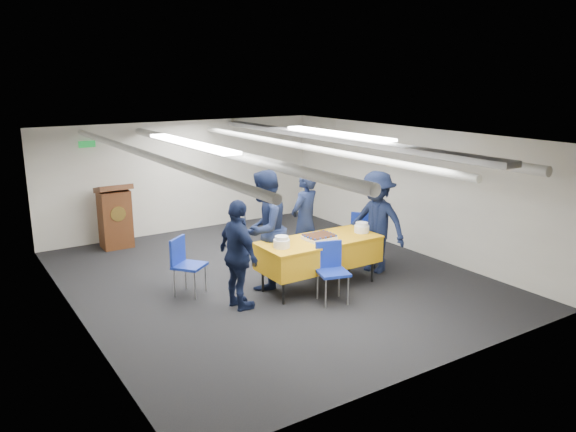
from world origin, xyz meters
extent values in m
plane|color=black|center=(0.00, 0.00, 0.00)|extent=(7.00, 7.00, 0.00)
cube|color=beige|center=(0.00, 3.49, 1.15)|extent=(6.00, 0.02, 2.30)
cube|color=beige|center=(-2.99, 0.00, 1.15)|extent=(0.02, 7.00, 2.30)
cube|color=beige|center=(2.99, 0.00, 1.15)|extent=(0.02, 7.00, 2.30)
cube|color=silver|center=(0.00, 0.00, 2.29)|extent=(6.00, 7.00, 0.02)
cylinder|color=silver|center=(-2.00, 0.00, 2.18)|extent=(0.10, 6.90, 0.10)
cylinder|color=silver|center=(-0.90, 0.00, 2.14)|extent=(0.14, 6.90, 0.14)
cylinder|color=silver|center=(0.60, 0.00, 2.10)|extent=(0.10, 6.90, 0.10)
cylinder|color=silver|center=(1.90, 0.00, 2.06)|extent=(0.14, 6.90, 0.14)
cube|color=gray|center=(1.20, 0.00, 2.20)|extent=(0.28, 6.90, 0.08)
cube|color=white|center=(-1.30, 0.00, 2.27)|extent=(0.25, 2.60, 0.04)
cube|color=white|center=(1.30, 0.00, 2.27)|extent=(0.25, 2.60, 0.04)
cube|color=#0C591E|center=(-1.90, 3.47, 1.95)|extent=(0.30, 0.04, 0.12)
cylinder|color=black|center=(-0.41, -1.04, 0.18)|extent=(0.04, 0.04, 0.36)
cylinder|color=black|center=(1.27, -1.04, 0.18)|extent=(0.04, 0.04, 0.36)
cylinder|color=black|center=(-0.41, -0.45, 0.18)|extent=(0.04, 0.04, 0.36)
cylinder|color=black|center=(1.27, -0.45, 0.18)|extent=(0.04, 0.04, 0.36)
cube|color=gold|center=(0.43, -0.75, 0.54)|extent=(1.90, 0.81, 0.39)
cube|color=gold|center=(0.43, -0.75, 0.76)|extent=(1.92, 0.83, 0.03)
cube|color=white|center=(0.42, -0.75, 0.80)|extent=(0.44, 0.36, 0.05)
cube|color=black|center=(0.42, -0.75, 0.83)|extent=(0.43, 0.34, 0.02)
sphere|color=navy|center=(0.22, -0.91, 0.84)|extent=(0.04, 0.04, 0.04)
sphere|color=navy|center=(0.22, -0.59, 0.84)|extent=(0.04, 0.04, 0.04)
sphere|color=navy|center=(0.32, -0.91, 0.84)|extent=(0.04, 0.04, 0.04)
sphere|color=navy|center=(0.32, -0.59, 0.84)|extent=(0.04, 0.04, 0.04)
sphere|color=navy|center=(0.42, -0.91, 0.84)|extent=(0.04, 0.04, 0.04)
sphere|color=navy|center=(0.42, -0.59, 0.84)|extent=(0.04, 0.04, 0.04)
sphere|color=navy|center=(0.52, -0.91, 0.84)|extent=(0.04, 0.04, 0.04)
sphere|color=navy|center=(0.52, -0.59, 0.84)|extent=(0.04, 0.04, 0.04)
sphere|color=navy|center=(0.61, -0.91, 0.84)|extent=(0.04, 0.04, 0.04)
sphere|color=navy|center=(0.61, -0.59, 0.84)|extent=(0.04, 0.04, 0.04)
sphere|color=navy|center=(0.21, -0.83, 0.84)|extent=(0.04, 0.04, 0.04)
sphere|color=navy|center=(0.63, -0.83, 0.84)|extent=(0.04, 0.04, 0.04)
sphere|color=navy|center=(0.21, -0.75, 0.84)|extent=(0.04, 0.04, 0.04)
sphere|color=navy|center=(0.63, -0.75, 0.84)|extent=(0.04, 0.04, 0.04)
sphere|color=navy|center=(0.21, -0.67, 0.84)|extent=(0.04, 0.04, 0.04)
sphere|color=navy|center=(0.63, -0.67, 0.84)|extent=(0.04, 0.04, 0.04)
cylinder|color=white|center=(-0.28, -0.80, 0.83)|extent=(0.24, 0.24, 0.12)
cylinder|color=white|center=(-0.28, -0.80, 0.92)|extent=(0.20, 0.20, 0.05)
cylinder|color=white|center=(1.22, -0.80, 0.83)|extent=(0.24, 0.24, 0.11)
cylinder|color=white|center=(1.22, -0.80, 0.91)|extent=(0.20, 0.20, 0.05)
cube|color=#5D2F17|center=(-1.60, 3.05, 0.55)|extent=(0.55, 0.45, 1.10)
cube|color=#5D2F17|center=(-1.60, 3.02, 1.15)|extent=(0.62, 0.53, 0.21)
cylinder|color=gold|center=(-1.60, 2.81, 0.70)|extent=(0.28, 0.02, 0.28)
cylinder|color=gray|center=(0.03, -1.47, 0.21)|extent=(0.02, 0.02, 0.43)
cylinder|color=gray|center=(0.35, -1.56, 0.21)|extent=(0.02, 0.02, 0.43)
cylinder|color=gray|center=(0.12, -1.14, 0.21)|extent=(0.02, 0.02, 0.43)
cylinder|color=gray|center=(0.44, -1.23, 0.21)|extent=(0.02, 0.02, 0.43)
cube|color=#132A9D|center=(0.24, -1.35, 0.45)|extent=(0.52, 0.52, 0.04)
cube|color=#132A9D|center=(0.29, -1.17, 0.67)|extent=(0.40, 0.15, 0.40)
cylinder|color=gray|center=(1.44, -0.20, 0.21)|extent=(0.02, 0.02, 0.43)
cylinder|color=gray|center=(1.65, -0.47, 0.21)|extent=(0.02, 0.02, 0.43)
cylinder|color=gray|center=(1.70, 0.01, 0.21)|extent=(0.02, 0.02, 0.43)
cylinder|color=gray|center=(1.92, -0.25, 0.21)|extent=(0.02, 0.02, 0.43)
cube|color=#132A9D|center=(1.68, -0.23, 0.45)|extent=(0.59, 0.59, 0.04)
cube|color=#132A9D|center=(1.82, -0.11, 0.67)|extent=(0.29, 0.33, 0.40)
cylinder|color=gray|center=(-1.40, -0.19, 0.21)|extent=(0.02, 0.02, 0.43)
cylinder|color=gray|center=(-1.14, 0.02, 0.21)|extent=(0.02, 0.02, 0.43)
cylinder|color=gray|center=(-1.61, 0.08, 0.21)|extent=(0.02, 0.02, 0.43)
cylinder|color=gray|center=(-1.35, 0.29, 0.21)|extent=(0.02, 0.02, 0.43)
cube|color=#132A9D|center=(-1.38, 0.05, 0.45)|extent=(0.59, 0.59, 0.04)
cube|color=#132A9D|center=(-1.49, 0.20, 0.67)|extent=(0.34, 0.28, 0.40)
imported|color=black|center=(0.63, -0.05, 0.86)|extent=(0.74, 0.62, 1.72)
imported|color=black|center=(-0.27, -0.27, 0.92)|extent=(1.12, 1.06, 1.83)
imported|color=black|center=(-1.00, -0.80, 0.78)|extent=(0.41, 0.93, 1.57)
imported|color=black|center=(1.64, -0.67, 0.85)|extent=(0.91, 1.23, 1.70)
camera|label=1|loc=(-4.44, -7.39, 3.20)|focal=35.00mm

